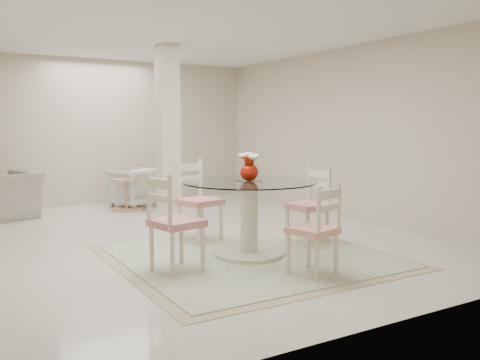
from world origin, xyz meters
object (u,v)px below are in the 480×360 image
armchair_white (134,187)px  side_table (127,195)px  column (168,133)px  dining_chair_south (318,223)px  red_vase (249,167)px  dining_chair_west (171,215)px  dining_table (249,218)px  dining_chair_north (196,194)px  dining_chair_east (312,199)px

armchair_white → side_table: size_ratio=1.39×
column → armchair_white: bearing=92.1°
dining_chair_south → red_vase: bearing=-96.2°
red_vase → dining_chair_west: (-1.01, -0.16, -0.43)m
side_table → column: bearing=-75.6°
dining_chair_south → dining_chair_west: bearing=-51.1°
dining_chair_west → dining_chair_south: (1.18, -0.84, -0.06)m
column → red_vase: (-0.12, -2.61, -0.34)m
dining_table → dining_chair_north: bearing=99.5°
red_vase → dining_chair_west: size_ratio=0.28×
column → armchair_white: 1.81m
dining_table → side_table: (-0.18, 3.78, -0.18)m
dining_chair_west → side_table: dining_chair_west is taller
dining_table → armchair_white: bearing=89.1°
armchair_white → dining_chair_west: bearing=53.8°
armchair_white → side_table: bearing=31.4°
red_vase → armchair_white: 4.17m
dining_chair_east → armchair_white: (-0.94, 3.96, -0.21)m
dining_table → side_table: bearing=92.7°
dining_chair_east → dining_chair_north: 1.45m
dining_chair_east → dining_chair_west: (-2.02, -0.32, 0.03)m
dining_chair_east → armchair_white: bearing=-171.9°
dining_chair_north → dining_chair_east: bearing=-50.3°
dining_table → dining_chair_north: dining_chair_north is taller
column → side_table: size_ratio=4.84×
dining_table → red_vase: size_ratio=4.72×
column → dining_chair_west: (-1.13, -2.77, -0.76)m
side_table → dining_chair_west: bearing=-101.9°
column → dining_chair_west: column is taller
dining_chair_west → dining_chair_south: 1.44m
column → side_table: bearing=104.4°
column → dining_table: size_ratio=1.82×
dining_chair_east → dining_chair_west: dining_chair_west is taller
red_vase → side_table: (-0.18, 3.78, -0.76)m
dining_table → red_vase: 0.58m
dining_chair_south → side_table: bearing=-101.5°
column → dining_table: 2.77m
dining_chair_north → armchair_white: dining_chair_north is taller
red_vase → dining_chair_south: bearing=-80.5°
dining_table → dining_chair_south: size_ratio=1.47×
side_table → armchair_white: bearing=53.4°
column → dining_chair_east: bearing=-70.2°
column → dining_chair_south: column is taller
dining_table → red_vase: bearing=-18.4°
dining_chair_east → side_table: dining_chair_east is taller
dining_chair_west → armchair_white: dining_chair_west is taller
dining_chair_east → dining_chair_north: (-1.18, 0.85, 0.04)m
dining_table → dining_chair_south: (0.17, -1.00, 0.09)m
dining_table → dining_chair_west: 1.03m
red_vase → side_table: 3.86m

